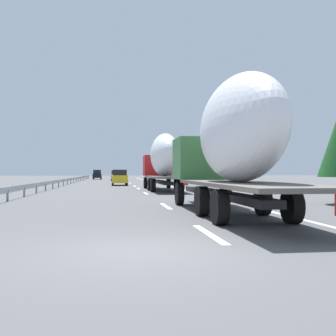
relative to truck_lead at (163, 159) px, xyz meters
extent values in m
plane|color=#4C4C4F|center=(13.92, 3.60, -2.58)|extent=(260.00, 260.00, 0.00)
cube|color=white|center=(-24.08, 1.80, -2.57)|extent=(3.20, 0.20, 0.01)
cube|color=white|center=(-15.75, 1.80, -2.57)|extent=(3.20, 0.20, 0.01)
cube|color=white|center=(-4.42, 1.80, -2.57)|extent=(3.20, 0.20, 0.01)
cube|color=white|center=(3.95, 1.80, -2.57)|extent=(3.20, 0.20, 0.01)
cube|color=white|center=(10.43, 1.80, -2.57)|extent=(3.20, 0.20, 0.01)
cube|color=white|center=(22.86, 1.80, -2.57)|extent=(3.20, 0.20, 0.01)
cube|color=white|center=(34.91, 1.80, -2.57)|extent=(3.20, 0.20, 0.01)
cube|color=white|center=(18.92, -1.90, -2.57)|extent=(110.00, 0.20, 0.01)
cube|color=#B21919|center=(4.58, 0.00, -0.43)|extent=(2.40, 2.50, 1.90)
cube|color=black|center=(5.68, 0.00, 0.07)|extent=(0.08, 2.12, 0.80)
cube|color=#262628|center=(1.54, 0.00, -1.91)|extent=(11.18, 0.70, 0.24)
cube|color=#59544C|center=(-1.50, 0.00, -1.44)|extent=(9.76, 2.50, 0.12)
ellipsoid|color=white|center=(-1.03, 0.00, 0.34)|extent=(6.73, 2.20, 3.43)
cube|color=red|center=(-6.34, -0.69, -1.68)|extent=(0.04, 0.56, 0.56)
cylinder|color=black|center=(4.58, 1.10, -2.06)|extent=(1.04, 0.30, 1.04)
cylinder|color=black|center=(4.58, -1.10, -2.06)|extent=(1.04, 0.30, 1.04)
cylinder|color=black|center=(-0.30, 1.10, -2.06)|extent=(1.04, 0.35, 1.04)
cylinder|color=black|center=(-0.30, -1.10, -2.06)|extent=(1.04, 0.35, 1.04)
cylinder|color=black|center=(-2.70, 1.10, -2.06)|extent=(1.04, 0.35, 1.04)
cylinder|color=black|center=(-2.70, -1.10, -2.06)|extent=(1.04, 0.35, 1.04)
cube|color=#387038|center=(-15.26, 0.00, -0.43)|extent=(2.40, 2.50, 1.90)
cube|color=black|center=(-14.16, 0.00, 0.07)|extent=(0.08, 2.12, 0.80)
cube|color=#262628|center=(-18.27, 0.00, -1.91)|extent=(11.06, 0.70, 0.24)
cube|color=#59544C|center=(-21.27, 0.00, -1.44)|extent=(9.62, 2.50, 0.12)
ellipsoid|color=white|center=(-20.80, 0.00, 0.38)|extent=(6.75, 2.20, 3.53)
cylinder|color=black|center=(-15.26, 1.10, -2.06)|extent=(1.04, 0.30, 1.04)
cylinder|color=black|center=(-15.26, -1.10, -2.06)|extent=(1.04, 0.30, 1.04)
cylinder|color=black|center=(-20.07, 1.10, -2.06)|extent=(1.04, 0.35, 1.04)
cylinder|color=black|center=(-20.07, -1.10, -2.06)|extent=(1.04, 0.35, 1.04)
cylinder|color=black|center=(-22.47, 1.10, -2.06)|extent=(1.04, 0.35, 1.04)
cylinder|color=black|center=(-22.47, -1.10, -2.06)|extent=(1.04, 0.35, 1.04)
cube|color=black|center=(53.00, 7.35, -1.84)|extent=(4.21, 1.76, 0.84)
cube|color=black|center=(52.69, 7.35, -1.01)|extent=(2.31, 1.55, 0.82)
cylinder|color=black|center=(54.31, 8.13, -2.26)|extent=(0.64, 0.22, 0.64)
cylinder|color=black|center=(54.31, 6.57, -2.26)|extent=(0.64, 0.22, 0.64)
cylinder|color=black|center=(51.70, 8.13, -2.26)|extent=(0.64, 0.22, 0.64)
cylinder|color=black|center=(51.70, 6.57, -2.26)|extent=(0.64, 0.22, 0.64)
cube|color=#ADB2B7|center=(38.47, 3.57, -1.84)|extent=(4.15, 1.78, 0.84)
cube|color=black|center=(38.16, 3.57, -1.09)|extent=(2.28, 1.57, 0.65)
cylinder|color=black|center=(39.76, 4.36, -2.26)|extent=(0.64, 0.22, 0.64)
cylinder|color=black|center=(39.76, 2.78, -2.26)|extent=(0.64, 0.22, 0.64)
cylinder|color=black|center=(37.19, 4.36, -2.26)|extent=(0.64, 0.22, 0.64)
cylinder|color=black|center=(37.19, 2.78, -2.26)|extent=(0.64, 0.22, 0.64)
cube|color=gold|center=(13.75, 3.37, -1.84)|extent=(4.79, 1.77, 0.84)
cube|color=black|center=(13.39, 3.37, -1.10)|extent=(2.64, 1.56, 0.63)
cylinder|color=black|center=(15.24, 4.15, -2.26)|extent=(0.64, 0.22, 0.64)
cylinder|color=black|center=(15.24, 2.58, -2.26)|extent=(0.64, 0.22, 0.64)
cylinder|color=black|center=(12.27, 4.15, -2.26)|extent=(0.64, 0.22, 0.64)
cylinder|color=black|center=(12.27, 2.58, -2.26)|extent=(0.64, 0.22, 0.64)
cylinder|color=gray|center=(16.15, -3.10, -1.22)|extent=(0.10, 0.10, 2.72)
cube|color=#2D569E|center=(16.15, -3.10, 0.49)|extent=(0.06, 0.90, 0.70)
cylinder|color=#472D19|center=(56.55, -9.32, -1.61)|extent=(0.38, 0.38, 1.93)
cone|color=#194C1E|center=(56.55, -9.32, 1.43)|extent=(2.43, 2.43, 4.16)
cylinder|color=#472D19|center=(55.40, -9.07, -1.98)|extent=(0.38, 0.38, 1.20)
cone|color=#1E5B23|center=(55.40, -9.07, 1.62)|extent=(3.83, 3.83, 5.99)
cylinder|color=#472D19|center=(58.79, -7.79, -1.67)|extent=(0.34, 0.34, 1.82)
cone|color=#1E5B23|center=(58.79, -7.79, 1.07)|extent=(3.11, 3.11, 3.64)
cylinder|color=#472D19|center=(62.33, -7.47, -1.75)|extent=(0.35, 0.35, 1.65)
cone|color=#1E5B23|center=(62.33, -7.47, 1.33)|extent=(2.87, 2.87, 4.52)
cube|color=#9EA0A5|center=(16.92, 9.60, -1.98)|extent=(94.00, 0.06, 0.32)
cube|color=slate|center=(-11.69, 9.60, -2.28)|extent=(0.10, 0.10, 0.60)
cube|color=slate|center=(-7.60, 9.60, -2.28)|extent=(0.10, 0.10, 0.60)
cube|color=slate|center=(-3.51, 9.60, -2.28)|extent=(0.10, 0.10, 0.60)
cube|color=slate|center=(0.57, 9.60, -2.28)|extent=(0.10, 0.10, 0.60)
cube|color=slate|center=(4.66, 9.60, -2.28)|extent=(0.10, 0.10, 0.60)
cube|color=slate|center=(8.75, 9.60, -2.28)|extent=(0.10, 0.10, 0.60)
cube|color=slate|center=(12.83, 9.60, -2.28)|extent=(0.10, 0.10, 0.60)
cube|color=slate|center=(16.92, 9.60, -2.28)|extent=(0.10, 0.10, 0.60)
cube|color=slate|center=(21.01, 9.60, -2.28)|extent=(0.10, 0.10, 0.60)
cube|color=slate|center=(25.09, 9.60, -2.28)|extent=(0.10, 0.10, 0.60)
cube|color=slate|center=(29.18, 9.60, -2.28)|extent=(0.10, 0.10, 0.60)
cube|color=slate|center=(33.27, 9.60, -2.28)|extent=(0.10, 0.10, 0.60)
cube|color=slate|center=(37.36, 9.60, -2.28)|extent=(0.10, 0.10, 0.60)
cube|color=slate|center=(41.44, 9.60, -2.28)|extent=(0.10, 0.10, 0.60)
cube|color=slate|center=(45.53, 9.60, -2.28)|extent=(0.10, 0.10, 0.60)
cube|color=slate|center=(49.62, 9.60, -2.28)|extent=(0.10, 0.10, 0.60)
cube|color=slate|center=(53.70, 9.60, -2.28)|extent=(0.10, 0.10, 0.60)
cube|color=slate|center=(57.79, 9.60, -2.28)|extent=(0.10, 0.10, 0.60)
cube|color=slate|center=(61.88, 9.60, -2.28)|extent=(0.10, 0.10, 0.60)
camera|label=1|loc=(-34.04, 4.17, -1.05)|focal=43.99mm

